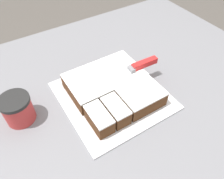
% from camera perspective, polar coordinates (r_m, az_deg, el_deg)
% --- Properties ---
extents(countertop, '(1.40, 1.10, 0.93)m').
position_cam_1_polar(countertop, '(1.17, 0.26, -17.24)').
color(countertop, slate).
rests_on(countertop, ground_plane).
extents(cake_board, '(0.35, 0.36, 0.01)m').
position_cam_1_polar(cake_board, '(0.78, -0.00, -1.60)').
color(cake_board, silver).
rests_on(cake_board, countertop).
extents(cake, '(0.27, 0.27, 0.06)m').
position_cam_1_polar(cake, '(0.76, 0.07, 0.20)').
color(cake, '#472814').
rests_on(cake, cake_board).
extents(knife, '(0.30, 0.04, 0.02)m').
position_cam_1_polar(knife, '(0.79, 6.03, 5.73)').
color(knife, silver).
rests_on(knife, cake).
extents(coffee_cup, '(0.10, 0.10, 0.09)m').
position_cam_1_polar(coffee_cup, '(0.75, -23.42, -4.74)').
color(coffee_cup, '#B23333').
rests_on(coffee_cup, countertop).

